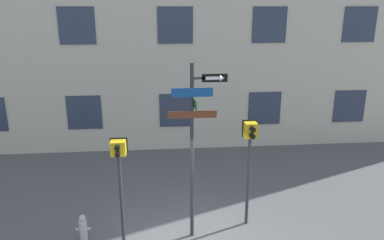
% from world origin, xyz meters
% --- Properties ---
extents(street_sign_pole, '(1.31, 0.75, 4.22)m').
position_xyz_m(street_sign_pole, '(0.14, 0.68, 2.55)').
color(street_sign_pole, '#2D2D33').
rests_on(street_sign_pole, ground_plane).
extents(pedestrian_signal_left, '(0.39, 0.40, 2.56)m').
position_xyz_m(pedestrian_signal_left, '(-1.56, 0.63, 2.00)').
color(pedestrian_signal_left, '#2D2D33').
rests_on(pedestrian_signal_left, ground_plane).
extents(pedestrian_signal_right, '(0.35, 0.40, 2.75)m').
position_xyz_m(pedestrian_signal_right, '(1.52, 1.09, 2.13)').
color(pedestrian_signal_right, '#2D2D33').
rests_on(pedestrian_signal_right, ground_plane).
extents(fire_hydrant, '(0.34, 0.18, 0.68)m').
position_xyz_m(fire_hydrant, '(-2.51, 0.72, 0.33)').
color(fire_hydrant, '#A5A5A8').
rests_on(fire_hydrant, ground_plane).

